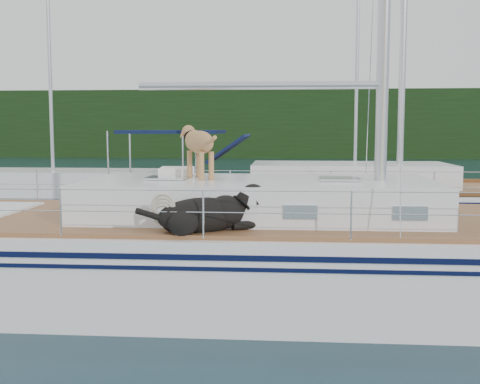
{
  "coord_description": "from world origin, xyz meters",
  "views": [
    {
      "loc": [
        1.23,
        -9.0,
        2.57
      ],
      "look_at": [
        0.5,
        0.2,
        1.6
      ],
      "focal_mm": 45.0,
      "sensor_mm": 36.0,
      "label": 1
    }
  ],
  "objects": [
    {
      "name": "main_sailboat",
      "position": [
        0.09,
        -0.01,
        0.68
      ],
      "size": [
        12.0,
        3.94,
        14.01
      ],
      "color": "white",
      "rests_on": "ground"
    },
    {
      "name": "ground",
      "position": [
        0.0,
        0.0,
        0.0
      ],
      "size": [
        120.0,
        120.0,
        0.0
      ],
      "primitive_type": "plane",
      "color": "black",
      "rests_on": "ground"
    },
    {
      "name": "shore_bank",
      "position": [
        0.0,
        46.2,
        0.6
      ],
      "size": [
        92.0,
        1.0,
        1.2
      ],
      "primitive_type": "cube",
      "color": "#595147",
      "rests_on": "ground"
    },
    {
      "name": "bg_boat_west",
      "position": [
        -8.0,
        14.0,
        0.45
      ],
      "size": [
        8.0,
        3.0,
        11.65
      ],
      "color": "white",
      "rests_on": "ground"
    },
    {
      "name": "bg_boat_center",
      "position": [
        4.0,
        16.0,
        0.45
      ],
      "size": [
        7.2,
        3.0,
        11.65
      ],
      "color": "white",
      "rests_on": "ground"
    },
    {
      "name": "neighbor_sailboat",
      "position": [
        1.68,
        5.98,
        0.63
      ],
      "size": [
        11.0,
        3.5,
        13.3
      ],
      "color": "white",
      "rests_on": "ground"
    },
    {
      "name": "tree_line",
      "position": [
        0.0,
        45.0,
        3.0
      ],
      "size": [
        90.0,
        3.0,
        6.0
      ],
      "primitive_type": "cube",
      "color": "black",
      "rests_on": "ground"
    }
  ]
}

